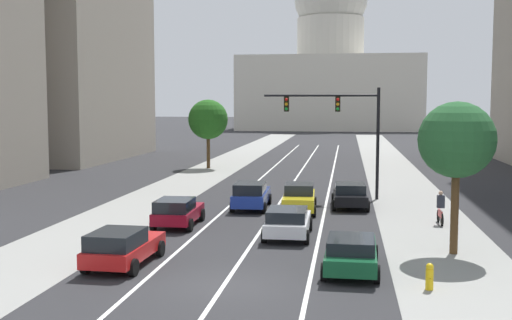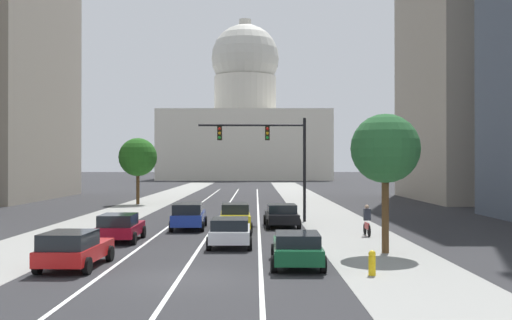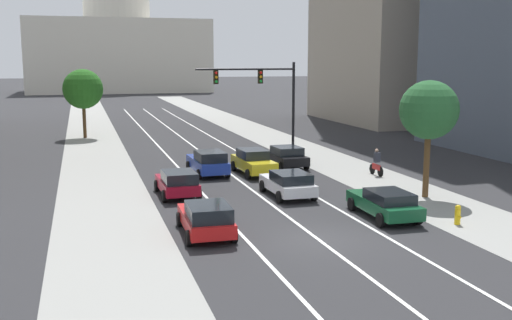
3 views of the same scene
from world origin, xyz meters
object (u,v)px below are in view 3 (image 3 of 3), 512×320
at_px(car_black, 286,156).
at_px(cyclist, 377,162).
at_px(car_red, 206,218).
at_px(capitol_building, 117,33).
at_px(street_tree_mid_left, 83,89).
at_px(car_green, 385,203).
at_px(street_tree_far_right, 429,110).
at_px(car_blue, 208,162).
at_px(fire_hydrant, 458,215).
at_px(traffic_signal_mast, 265,90).
at_px(car_yellow, 253,162).
at_px(car_crimson, 178,183).
at_px(car_white, 288,183).

distance_m(car_black, cyclist, 6.37).
height_order(car_black, car_red, car_red).
distance_m(capitol_building, street_tree_mid_left, 89.04).
bearing_deg(car_red, car_green, -84.39).
bearing_deg(street_tree_far_right, capitol_building, 94.05).
xyz_separation_m(car_blue, car_red, (-2.87, -13.39, -0.05)).
bearing_deg(street_tree_mid_left, street_tree_far_right, -61.00).
bearing_deg(car_green, street_tree_mid_left, 22.11).
bearing_deg(cyclist, street_tree_far_right, 174.75).
relative_size(car_green, fire_hydrant, 5.07).
bearing_deg(capitol_building, cyclist, -85.54).
distance_m(fire_hydrant, cyclist, 11.73).
height_order(car_green, traffic_signal_mast, traffic_signal_mast).
xyz_separation_m(car_yellow, street_tree_far_right, (7.02, -8.97, 3.84)).
bearing_deg(cyclist, street_tree_mid_left, 33.39).
xyz_separation_m(car_blue, street_tree_far_right, (9.86, -9.54, 3.83)).
distance_m(cyclist, street_tree_mid_left, 30.65).
height_order(car_blue, cyclist, cyclist).
bearing_deg(fire_hydrant, street_tree_far_right, 72.89).
xyz_separation_m(cyclist, street_tree_far_right, (-0.36, -6.29, 3.80)).
xyz_separation_m(car_green, car_black, (0.01, 14.07, 0.04)).
height_order(car_yellow, car_red, car_yellow).
bearing_deg(car_blue, capitol_building, -2.58).
bearing_deg(fire_hydrant, car_red, 172.75).
xyz_separation_m(car_crimson, street_tree_far_right, (12.71, -3.85, 3.88)).
bearing_deg(street_tree_far_right, fire_hydrant, -107.11).
relative_size(car_crimson, street_tree_far_right, 0.66).
relative_size(car_black, cyclist, 2.41).
bearing_deg(car_white, capitol_building, 0.07).
bearing_deg(cyclist, car_black, 43.30).
distance_m(capitol_building, car_crimson, 116.19).
height_order(car_white, street_tree_far_right, street_tree_far_right).
bearing_deg(car_green, car_blue, 25.22).
height_order(car_yellow, street_tree_far_right, street_tree_far_right).
xyz_separation_m(capitol_building, street_tree_far_right, (8.45, -119.25, -8.90)).
xyz_separation_m(car_green, street_tree_mid_left, (-13.07, 34.40, 3.86)).
bearing_deg(street_tree_far_right, car_black, 111.15).
bearing_deg(car_white, car_crimson, 72.75).
bearing_deg(car_green, capitol_building, 3.30).
height_order(car_blue, car_black, car_blue).
bearing_deg(street_tree_mid_left, fire_hydrant, -66.75).
relative_size(traffic_signal_mast, street_tree_far_right, 1.18).
bearing_deg(traffic_signal_mast, capitol_building, 92.06).
bearing_deg(capitol_building, car_crimson, -92.12).
bearing_deg(street_tree_mid_left, capitol_building, 84.30).
bearing_deg(fire_hydrant, cyclist, 80.27).
relative_size(capitol_building, cyclist, 23.41).
distance_m(traffic_signal_mast, cyclist, 10.29).
height_order(fire_hydrant, street_tree_mid_left, street_tree_mid_left).
height_order(car_green, car_crimson, car_crimson).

